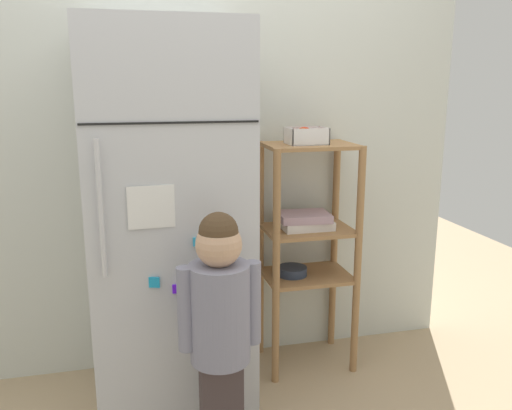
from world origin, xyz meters
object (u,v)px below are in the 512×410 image
object	(u,v)px
pantry_shelf_unit	(306,235)
fruit_bin	(305,136)
refrigerator	(170,220)
child_standing	(220,312)

from	to	relation	value
pantry_shelf_unit	fruit_bin	xyz separation A→B (m)	(-0.02, -0.01, 0.49)
refrigerator	child_standing	bearing A→B (deg)	-73.68
refrigerator	fruit_bin	distance (m)	0.75
pantry_shelf_unit	fruit_bin	distance (m)	0.49
pantry_shelf_unit	fruit_bin	bearing A→B (deg)	-146.85
child_standing	pantry_shelf_unit	distance (m)	0.80
child_standing	fruit_bin	bearing A→B (deg)	47.59
refrigerator	fruit_bin	bearing A→B (deg)	8.45
child_standing	refrigerator	bearing A→B (deg)	106.32
refrigerator	pantry_shelf_unit	distance (m)	0.70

